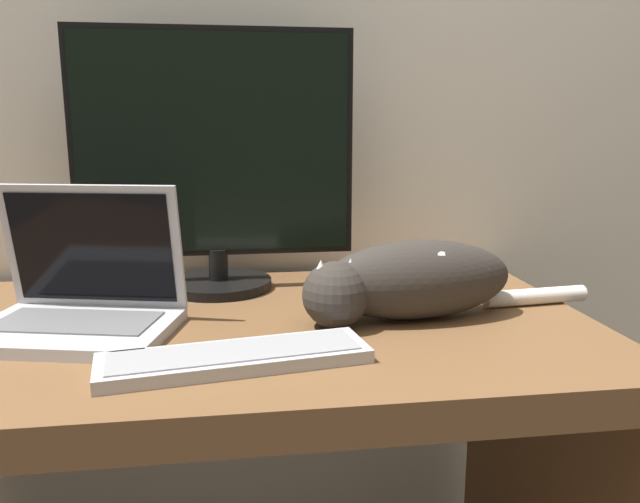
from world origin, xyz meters
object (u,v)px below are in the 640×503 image
object	(u,v)px
laptop	(79,303)
cat	(408,280)
monitor	(215,162)
external_keyboard	(235,358)

from	to	relation	value
laptop	cat	xyz separation A→B (m)	(0.57, -0.02, 0.02)
laptop	cat	bearing A→B (deg)	11.84
monitor	cat	world-z (taller)	monitor
cat	external_keyboard	bearing A→B (deg)	-156.09
external_keyboard	cat	distance (m)	0.36
monitor	laptop	world-z (taller)	monitor
monitor	external_keyboard	world-z (taller)	monitor
laptop	external_keyboard	distance (m)	0.33
monitor	cat	distance (m)	0.47
laptop	external_keyboard	bearing A→B (deg)	-23.06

